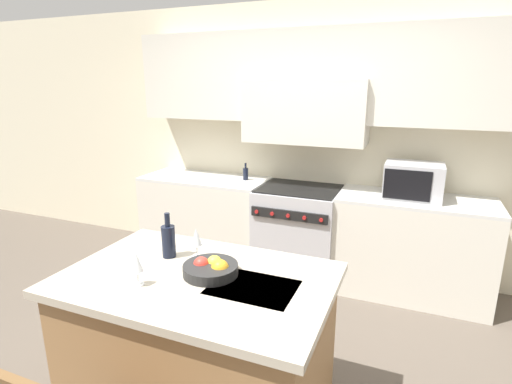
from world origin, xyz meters
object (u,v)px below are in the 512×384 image
Objects in this scene: fruit_bowl at (211,268)px; range_stove at (298,232)px; wine_glass_near at (137,263)px; microwave at (413,181)px; wine_glass_far at (196,238)px; wine_bottle at (169,240)px; oil_bottle_on_counter at (246,173)px.

range_stove is at bearing 92.08° from fruit_bowl.
microwave is at bearing 60.53° from wine_glass_near.
wine_glass_far is 0.25m from fruit_bowl.
range_stove is 5.11× the size of wine_glass_far.
wine_glass_near is at bearing -81.61° from wine_bottle.
microwave reaches higher than wine_glass_far.
wine_glass_near and wine_glass_far have the same top height.
wine_bottle is 1.51× the size of wine_glass_far.
range_stove is 5.12× the size of oil_bottle_on_counter.
oil_bottle_on_counter is at bearing 105.17° from wine_glass_far.
oil_bottle_on_counter is (-0.62, 0.09, 0.53)m from range_stove.
wine_bottle reaches higher than range_stove.
wine_bottle is 0.17m from wine_glass_far.
wine_glass_far is at bearing 75.12° from wine_glass_near.
oil_bottle_on_counter reaches higher than fruit_bowl.
fruit_bowl is (0.07, -1.94, 0.49)m from range_stove.
wine_glass_far is 1.94m from oil_bottle_on_counter.
wine_bottle is at bearing -125.06° from microwave.
range_stove is 1.88m from wine_glass_far.
fruit_bowl is 2.14m from oil_bottle_on_counter.
wine_glass_far is (0.11, 0.41, 0.00)m from wine_glass_near.
wine_glass_far reaches higher than fruit_bowl.
wine_glass_near is (-1.25, -2.21, -0.04)m from microwave.
microwave is 1.79× the size of wine_bottle.
wine_glass_near is at bearing -119.47° from microwave.
wine_bottle is (-0.27, -1.83, 0.56)m from range_stove.
fruit_bowl is 1.66× the size of oil_bottle_on_counter.
fruit_bowl is at bearing -71.27° from oil_bottle_on_counter.
microwave is at bearing 63.89° from fruit_bowl.
range_stove is 0.82m from oil_bottle_on_counter.
range_stove is at bearing 84.33° from wine_glass_near.
microwave reaches higher than fruit_bowl.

